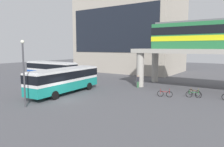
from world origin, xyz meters
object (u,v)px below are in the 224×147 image
Objects in this scene: bus_main at (65,78)px; pedestrian_by_bike_rack at (138,82)px; bicycle_brown at (194,93)px; bicycle_green at (194,95)px; bicycle_red at (165,94)px; station_building at (129,35)px; bus_secondary at (51,68)px.

bus_main reaches higher than pedestrian_by_bike_rack.
bicycle_brown is 8.26m from pedestrian_by_bike_rack.
bicycle_green is 3.33m from bicycle_red.
station_building is at bearing 135.70° from bicycle_brown.
bicycle_red is 0.96× the size of pedestrian_by_bike_rack.
station_building reaches higher than bus_secondary.
bicycle_green is (14.18, 6.94, -1.63)m from bus_main.
bicycle_red is at bearing -51.88° from station_building.
bicycle_green is at bearing -79.49° from bicycle_brown.
bicycle_green is 1.23m from bicycle_brown.
pedestrian_by_bike_rack reaches higher than bicycle_brown.
bus_secondary is at bearing 178.73° from bicycle_green.
bus_main is 6.41× the size of bicycle_red.
bus_secondary is at bearing 174.72° from bicycle_red.
bus_main is 15.87m from bicycle_green.
bicycle_red is at bearing -33.11° from pedestrian_by_bike_rack.
station_building is 14.72× the size of bicycle_brown.
pedestrian_by_bike_rack reaches higher than bicycle_red.
bicycle_red is at bearing -5.28° from bus_secondary.
bicycle_green is at bearing -45.65° from station_building.
bus_secondary is 22.92m from bicycle_red.
bicycle_brown is (25.50, 0.64, -1.63)m from bus_secondary.
bus_main is 12.57m from bicycle_red.
bus_secondary is (-4.68, -20.95, -6.90)m from station_building.
bicycle_green is 0.95× the size of pedestrian_by_bike_rack.
station_building reaches higher than pedestrian_by_bike_rack.
bus_secondary is 6.42× the size of bicycle_green.
station_building reaches higher than bus_main.
pedestrian_by_bike_rack is at bearing 57.30° from bus_main.
bicycle_brown is 0.91× the size of pedestrian_by_bike_rack.
bus_secondary reaches higher than pedestrian_by_bike_rack.
bicycle_green is 1.05× the size of bicycle_brown.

